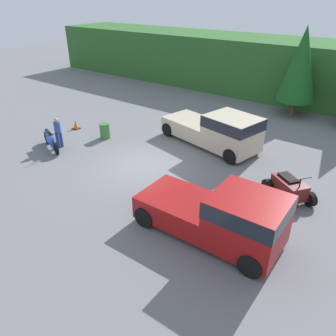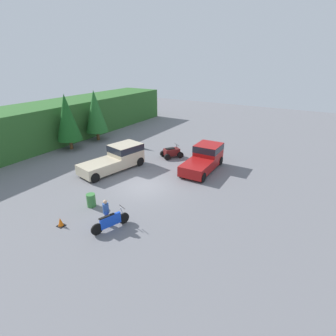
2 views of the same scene
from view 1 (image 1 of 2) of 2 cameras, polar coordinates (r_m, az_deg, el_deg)
ground_plane at (r=15.99m, az=-3.87°, el=0.32°), size 80.00×80.00×0.00m
hillside_backdrop at (r=28.71m, az=17.94°, el=16.35°), size 44.00×6.00×4.26m
tree_left at (r=23.59m, az=22.12°, el=16.38°), size 2.53×2.53×5.74m
pickup_truck_red at (r=11.04m, az=9.71°, el=-8.07°), size 5.11×2.25×1.99m
pickup_truck_second at (r=17.70m, az=8.80°, el=6.61°), size 6.02×3.28×1.99m
dirt_bike at (r=18.63m, az=-19.72°, el=4.50°), size 2.28×1.00×1.15m
quad_atv at (r=14.16m, az=20.30°, el=-3.34°), size 2.35×2.19×1.24m
rider_person at (r=18.57m, az=-18.62°, el=6.05°), size 0.47×0.47×1.67m
traffic_cone at (r=21.12m, az=-15.78°, el=7.24°), size 0.42×0.42×0.55m
steel_barrel at (r=19.29m, az=-10.93°, el=6.39°), size 0.58×0.58×0.88m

